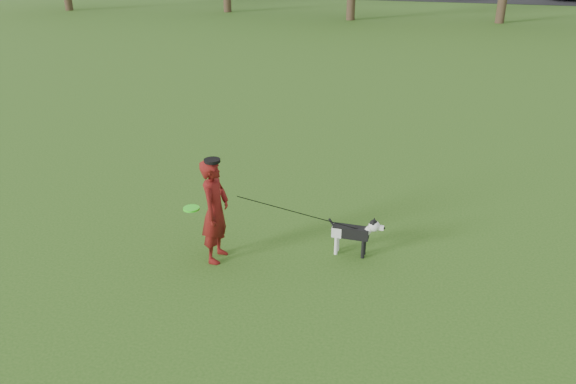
% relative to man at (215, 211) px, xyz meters
% --- Properties ---
extents(ground, '(120.00, 120.00, 0.00)m').
position_rel_man_xyz_m(ground, '(1.23, 0.44, -0.77)').
color(ground, '#285116').
rests_on(ground, ground).
extents(man, '(0.38, 0.57, 1.54)m').
position_rel_man_xyz_m(man, '(0.00, 0.00, 0.00)').
color(man, '#5B0E0D').
rests_on(man, ground).
extents(dog, '(0.83, 0.17, 0.63)m').
position_rel_man_xyz_m(dog, '(1.90, 0.65, -0.38)').
color(dog, black).
rests_on(dog, ground).
extents(man_held_items, '(2.45, 0.86, 1.13)m').
position_rel_man_xyz_m(man_held_items, '(1.18, 0.30, -0.02)').
color(man_held_items, '#33FF20').
rests_on(man_held_items, ground).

